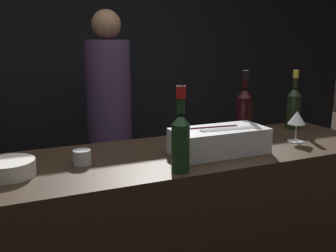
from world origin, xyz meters
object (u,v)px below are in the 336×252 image
object	(u,v)px
person_blond_tee	(109,116)
red_wine_bottle_burgundy	(181,138)
candle_votive	(82,157)
ice_bin_with_bottles	(220,140)
wine_glass	(297,119)
champagne_bottle	(294,106)
red_wine_bottle_black_foil	(244,110)
bowl_white	(9,168)

from	to	relation	value
person_blond_tee	red_wine_bottle_burgundy	bearing A→B (deg)	-67.67
candle_votive	person_blond_tee	size ratio (longest dim) A/B	0.04
red_wine_bottle_burgundy	person_blond_tee	world-z (taller)	person_blond_tee
ice_bin_with_bottles	person_blond_tee	bearing A→B (deg)	97.81
wine_glass	champagne_bottle	world-z (taller)	champagne_bottle
ice_bin_with_bottles	person_blond_tee	world-z (taller)	person_blond_tee
ice_bin_with_bottles	red_wine_bottle_burgundy	xyz separation A→B (m)	(-0.27, -0.15, 0.07)
candle_votive	red_wine_bottle_black_foil	distance (m)	0.89
wine_glass	candle_votive	size ratio (longest dim) A/B	2.11
ice_bin_with_bottles	bowl_white	distance (m)	0.88
person_blond_tee	champagne_bottle	bearing A→B (deg)	-24.85
wine_glass	person_blond_tee	bearing A→B (deg)	116.70
red_wine_bottle_black_foil	red_wine_bottle_burgundy	bearing A→B (deg)	-146.41
wine_glass	champagne_bottle	xyz separation A→B (m)	(0.19, 0.24, 0.02)
candle_votive	champagne_bottle	world-z (taller)	champagne_bottle
ice_bin_with_bottles	person_blond_tee	size ratio (longest dim) A/B	0.25
wine_glass	red_wine_bottle_black_foil	size ratio (longest dim) A/B	0.44
ice_bin_with_bottles	candle_votive	world-z (taller)	ice_bin_with_bottles
candle_votive	red_wine_bottle_black_foil	bearing A→B (deg)	7.64
ice_bin_with_bottles	red_wine_bottle_burgundy	world-z (taller)	red_wine_bottle_burgundy
red_wine_bottle_burgundy	person_blond_tee	bearing A→B (deg)	86.22
ice_bin_with_bottles	red_wine_bottle_black_foil	bearing A→B (deg)	37.06
bowl_white	red_wine_bottle_black_foil	bearing A→B (deg)	7.19
wine_glass	red_wine_bottle_black_foil	bearing A→B (deg)	134.98
red_wine_bottle_burgundy	candle_votive	bearing A→B (deg)	144.09
bowl_white	person_blond_tee	bearing A→B (deg)	59.84
red_wine_bottle_black_foil	ice_bin_with_bottles	bearing A→B (deg)	-142.94
champagne_bottle	candle_votive	bearing A→B (deg)	-172.22
ice_bin_with_bottles	wine_glass	size ratio (longest dim) A/B	2.76
red_wine_bottle_burgundy	red_wine_bottle_black_foil	bearing A→B (deg)	33.59
bowl_white	wine_glass	world-z (taller)	wine_glass
champagne_bottle	red_wine_bottle_black_foil	xyz separation A→B (m)	(-0.38, -0.05, 0.01)
wine_glass	red_wine_bottle_burgundy	xyz separation A→B (m)	(-0.73, -0.17, 0.02)
ice_bin_with_bottles	red_wine_bottle_burgundy	distance (m)	0.32
wine_glass	red_wine_bottle_black_foil	distance (m)	0.27
candle_votive	ice_bin_with_bottles	bearing A→B (deg)	-8.23
person_blond_tee	candle_votive	bearing A→B (deg)	-83.71
ice_bin_with_bottles	champagne_bottle	bearing A→B (deg)	21.67
candle_votive	bowl_white	bearing A→B (deg)	-174.25
ice_bin_with_bottles	wine_glass	bearing A→B (deg)	2.21
ice_bin_with_bottles	red_wine_bottle_burgundy	size ratio (longest dim) A/B	1.29
ice_bin_with_bottles	bowl_white	xyz separation A→B (m)	(-0.88, 0.06, -0.03)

